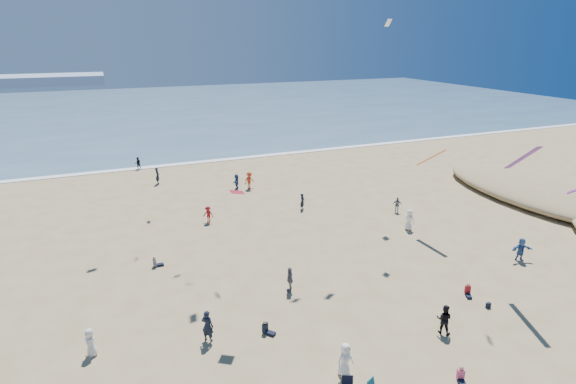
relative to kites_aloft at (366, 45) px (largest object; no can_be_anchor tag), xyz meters
name	(u,v)px	position (x,y,z in m)	size (l,w,h in m)	color
ocean	(135,111)	(-9.43, 82.12, -15.31)	(220.00, 100.00, 0.06)	#476B84
surf_line	(166,165)	(-9.43, 32.12, -15.30)	(220.00, 1.20, 0.08)	white
standing_flyers	(281,232)	(-3.93, 5.15, -14.47)	(31.79, 42.83, 1.90)	gray
seated_group	(343,336)	(-5.52, -8.13, -14.92)	(19.22, 25.26, 0.84)	silver
navy_bag	(488,305)	(4.43, -8.60, -15.17)	(0.28, 0.18, 0.34)	black
kites_aloft	(366,45)	(0.00, 0.00, 0.00)	(36.55, 39.44, 28.65)	#C3DF1E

